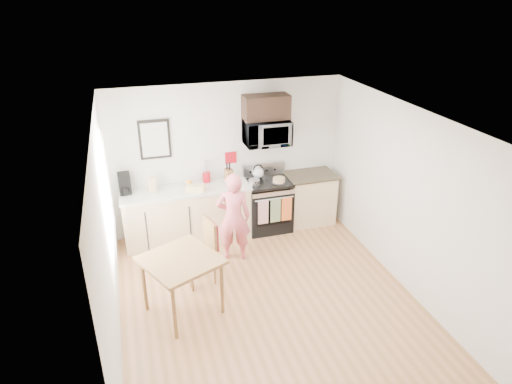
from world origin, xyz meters
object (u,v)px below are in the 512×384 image
object	(u,v)px
person	(233,217)
cake	(279,180)
chair	(206,242)
range	(268,206)
dining_table	(181,265)
microwave	(267,132)

from	to	relation	value
person	cake	size ratio (longest dim) A/B	5.74
person	chair	distance (m)	0.69
range	chair	bearing A→B (deg)	-137.45
person	dining_table	bearing A→B (deg)	61.89
range	microwave	distance (m)	1.33
microwave	dining_table	distance (m)	2.85
dining_table	chair	xyz separation A→B (m)	(0.45, 0.64, -0.10)
dining_table	cake	bearing A→B (deg)	41.86
chair	person	bearing A→B (deg)	27.74
microwave	chair	distance (m)	2.20
microwave	dining_table	xyz separation A→B (m)	(-1.79, -1.97, -1.02)
person	chair	size ratio (longest dim) A/B	1.49
microwave	chair	world-z (taller)	microwave
dining_table	chair	size ratio (longest dim) A/B	1.04
microwave	cake	world-z (taller)	microwave
microwave	person	world-z (taller)	microwave
person	dining_table	world-z (taller)	person
cake	dining_table	bearing A→B (deg)	-138.14
range	chair	distance (m)	1.83
microwave	chair	bearing A→B (deg)	-135.11
microwave	cake	bearing A→B (deg)	-56.69
dining_table	microwave	bearing A→B (deg)	47.86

